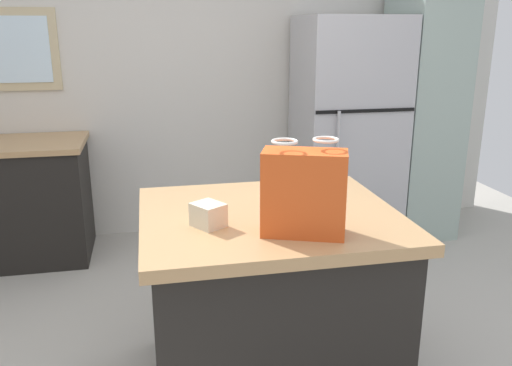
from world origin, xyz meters
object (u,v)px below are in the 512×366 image
at_px(refrigerator, 347,131).
at_px(small_box, 208,215).
at_px(shopping_bag, 304,192).
at_px(kitchen_island, 269,300).
at_px(tall_cabinet, 422,109).
at_px(bottle, 270,178).

relative_size(refrigerator, small_box, 14.03).
bearing_deg(small_box, shopping_bag, -23.93).
xyz_separation_m(kitchen_island, tall_cabinet, (1.69, 1.76, 0.59)).
distance_m(shopping_bag, small_box, 0.41).
distance_m(tall_cabinet, small_box, 2.73).
bearing_deg(shopping_bag, refrigerator, 64.51).
xyz_separation_m(tall_cabinet, shopping_bag, (-1.61, -2.04, 0.02)).
bearing_deg(small_box, refrigerator, 54.66).
relative_size(kitchen_island, bottle, 5.31).
height_order(refrigerator, tall_cabinet, tall_cabinet).
distance_m(refrigerator, bottle, 1.84).
xyz_separation_m(refrigerator, bottle, (-0.99, -1.54, 0.09)).
bearing_deg(shopping_bag, small_box, 156.07).
height_order(kitchen_island, shopping_bag, shopping_bag).
bearing_deg(kitchen_island, small_box, -158.49).
xyz_separation_m(shopping_bag, small_box, (-0.36, 0.16, -0.12)).
xyz_separation_m(tall_cabinet, small_box, (-1.97, -1.88, -0.11)).
distance_m(refrigerator, tall_cabinet, 0.66).
relative_size(kitchen_island, refrigerator, 0.65).
height_order(tall_cabinet, shopping_bag, tall_cabinet).
distance_m(small_box, bottle, 0.48).
bearing_deg(shopping_bag, tall_cabinet, 51.63).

